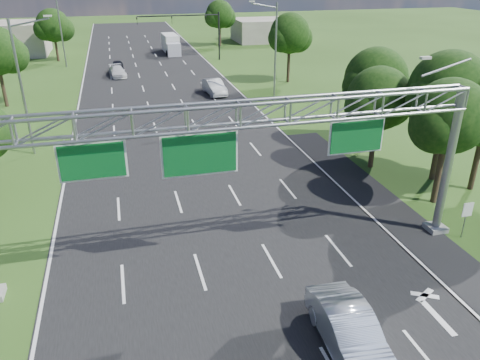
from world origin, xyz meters
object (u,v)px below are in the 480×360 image
object	(u,v)px
regulatory_sign	(467,213)
traffic_signal	(196,25)
sign_gantry	(240,128)
silver_sedan	(349,332)
box_truck	(171,44)

from	to	relation	value
regulatory_sign	traffic_signal	xyz separation A→B (m)	(-4.92, 54.02, 3.66)
sign_gantry	traffic_signal	xyz separation A→B (m)	(7.15, 53.00, -1.72)
regulatory_sign	silver_sedan	xyz separation A→B (m)	(-9.62, -5.77, -0.67)
silver_sedan	box_truck	xyz separation A→B (m)	(1.78, 67.67, 0.54)
silver_sedan	box_truck	size ratio (longest dim) A/B	0.66
sign_gantry	traffic_signal	size ratio (longest dim) A/B	1.92
traffic_signal	box_truck	distance (m)	9.21
regulatory_sign	box_truck	world-z (taller)	box_truck
regulatory_sign	sign_gantry	bearing A→B (deg)	175.17
regulatory_sign	box_truck	bearing A→B (deg)	97.21
sign_gantry	box_truck	xyz separation A→B (m)	(4.23, 60.87, -5.50)
regulatory_sign	box_truck	distance (m)	62.39
traffic_signal	silver_sedan	world-z (taller)	traffic_signal
sign_gantry	box_truck	world-z (taller)	sign_gantry
silver_sedan	box_truck	world-z (taller)	box_truck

